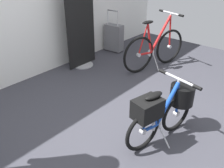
{
  "coord_description": "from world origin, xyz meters",
  "views": [
    {
      "loc": [
        -1.65,
        -1.31,
        1.81
      ],
      "look_at": [
        0.1,
        0.2,
        0.55
      ],
      "focal_mm": 39.17,
      "sensor_mm": 36.0,
      "label": 1
    }
  ],
  "objects": [
    {
      "name": "ground_plane",
      "position": [
        0.0,
        0.0,
        0.0
      ],
      "size": [
        7.02,
        7.02,
        0.0
      ],
      "primitive_type": "plane",
      "color": "#38383F"
    },
    {
      "name": "display_bike_left",
      "position": [
        1.82,
        0.71,
        0.35
      ],
      "size": [
        1.3,
        0.53,
        0.93
      ],
      "color": "black",
      "rests_on": "ground_plane"
    },
    {
      "name": "rolling_suitcase",
      "position": [
        1.99,
        1.77,
        0.28
      ],
      "size": [
        0.22,
        0.38,
        0.83
      ],
      "color": "slate",
      "rests_on": "ground_plane"
    },
    {
      "name": "floor_banner_stand",
      "position": [
        1.07,
        1.72,
        0.65
      ],
      "size": [
        0.6,
        0.36,
        1.48
      ],
      "color": "#B7B7BC",
      "rests_on": "ground_plane"
    },
    {
      "name": "folding_bike_foreground",
      "position": [
        0.3,
        -0.36,
        0.38
      ],
      "size": [
        0.95,
        0.53,
        0.69
      ],
      "color": "black",
      "rests_on": "ground_plane"
    }
  ]
}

